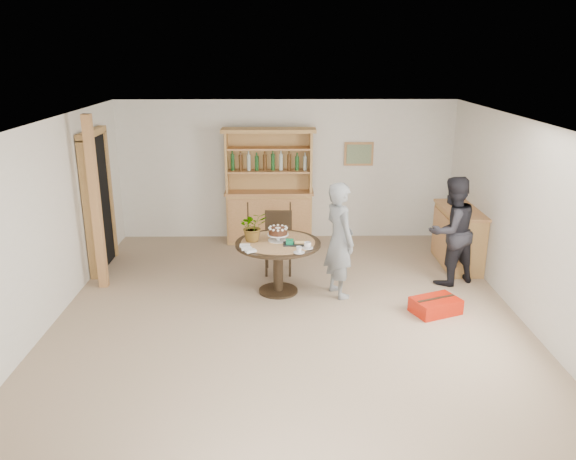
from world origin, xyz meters
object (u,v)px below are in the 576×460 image
Objects in this scene: dining_chair at (278,238)px; dining_table at (278,252)px; teen_boy at (339,240)px; adult_person at (451,231)px; red_suitcase at (435,306)px; sideboard at (458,237)px; hutch at (269,204)px.

dining_table is at bearing -89.16° from dining_chair.
adult_person is (1.68, 0.42, -0.01)m from teen_boy.
adult_person is 2.28× the size of red_suitcase.
dining_table is 0.83m from dining_chair.
teen_boy is at bearing 131.30° from red_suitcase.
dining_table is (-2.88, -1.03, 0.13)m from sideboard.
dining_table is at bearing 138.80° from red_suitcase.
red_suitcase is (-0.45, -1.02, -0.71)m from adult_person.
adult_person is (2.52, -0.51, 0.27)m from dining_chair.
red_suitcase is (2.08, -0.71, -0.50)m from dining_table.
hutch is at bearing 0.20° from teen_boy.
dining_chair is at bearing 19.45° from teen_boy.
sideboard is 0.86m from adult_person.
dining_table is 0.74× the size of teen_boy.
teen_boy is at bearing -12.01° from adult_person.
dining_table is 0.74× the size of adult_person.
hutch is at bearing -61.99° from adult_person.
teen_boy reaches higher than dining_table.
teen_boy reaches higher than dining_chair.
dining_table reaches higher than red_suitcase.
hutch reaches higher than dining_chair.
teen_boy is at bearing -150.82° from sideboard.
dining_chair is at bearing -83.46° from hutch.
hutch reaches higher than dining_table.
hutch is 2.58m from teen_boy.
dining_table is 1.27× the size of dining_chair.
dining_chair is 1.34× the size of red_suitcase.
adult_person reaches higher than sideboard.
teen_boy reaches higher than sideboard.
hutch reaches higher than teen_boy.
dining_chair is at bearing -37.46° from adult_person.
sideboard is 0.77× the size of teen_boy.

